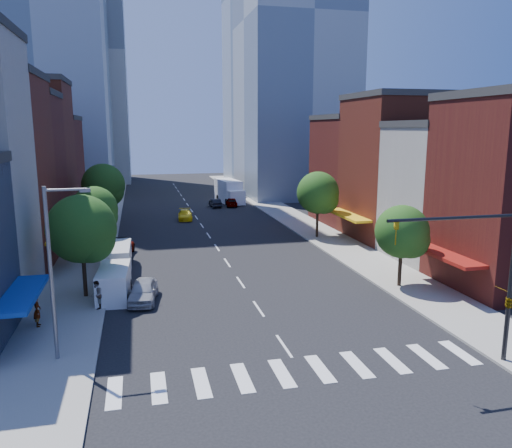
{
  "coord_description": "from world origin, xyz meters",
  "views": [
    {
      "loc": [
        -7.52,
        -24.91,
        11.91
      ],
      "look_at": [
        0.8,
        10.15,
        5.0
      ],
      "focal_mm": 35.0,
      "sensor_mm": 36.0,
      "label": 1
    }
  ],
  "objects_px": {
    "traffic_car_oncoming": "(215,203)",
    "parked_car_second": "(116,278)",
    "parked_car_third": "(120,250)",
    "cargo_van_near": "(114,283)",
    "parked_car_front": "(143,291)",
    "parked_car_rear": "(120,248)",
    "taxi": "(185,215)",
    "pedestrian_far": "(97,295)",
    "box_truck": "(229,192)",
    "pedestrian_near": "(37,311)",
    "traffic_car_far": "(232,202)",
    "cargo_van_far": "(117,259)"
  },
  "relations": [
    {
      "from": "cargo_van_far",
      "to": "traffic_car_far",
      "type": "distance_m",
      "value": 37.16
    },
    {
      "from": "parked_car_front",
      "to": "parked_car_second",
      "type": "bearing_deg",
      "value": 124.1
    },
    {
      "from": "parked_car_rear",
      "to": "traffic_car_far",
      "type": "relative_size",
      "value": 1.11
    },
    {
      "from": "cargo_van_near",
      "to": "pedestrian_near",
      "type": "bearing_deg",
      "value": -129.53
    },
    {
      "from": "parked_car_third",
      "to": "traffic_car_oncoming",
      "type": "xyz_separation_m",
      "value": [
        13.42,
        27.87,
        -0.03
      ]
    },
    {
      "from": "parked_car_rear",
      "to": "taxi",
      "type": "xyz_separation_m",
      "value": [
        7.89,
        17.42,
        -0.02
      ]
    },
    {
      "from": "parked_car_third",
      "to": "parked_car_front",
      "type": "bearing_deg",
      "value": -73.55
    },
    {
      "from": "pedestrian_far",
      "to": "pedestrian_near",
      "type": "bearing_deg",
      "value": -58.0
    },
    {
      "from": "parked_car_third",
      "to": "cargo_van_near",
      "type": "distance_m",
      "value": 12.11
    },
    {
      "from": "parked_car_front",
      "to": "cargo_van_far",
      "type": "height_order",
      "value": "cargo_van_far"
    },
    {
      "from": "traffic_car_far",
      "to": "pedestrian_far",
      "type": "height_order",
      "value": "pedestrian_far"
    },
    {
      "from": "box_truck",
      "to": "pedestrian_far",
      "type": "relative_size",
      "value": 4.8
    },
    {
      "from": "box_truck",
      "to": "taxi",
      "type": "bearing_deg",
      "value": -127.42
    },
    {
      "from": "cargo_van_near",
      "to": "traffic_car_far",
      "type": "height_order",
      "value": "cargo_van_near"
    },
    {
      "from": "parked_car_front",
      "to": "parked_car_third",
      "type": "height_order",
      "value": "parked_car_front"
    },
    {
      "from": "parked_car_second",
      "to": "parked_car_third",
      "type": "height_order",
      "value": "parked_car_third"
    },
    {
      "from": "traffic_car_oncoming",
      "to": "parked_car_second",
      "type": "bearing_deg",
      "value": 67.45
    },
    {
      "from": "parked_car_rear",
      "to": "taxi",
      "type": "bearing_deg",
      "value": 62.1
    },
    {
      "from": "cargo_van_near",
      "to": "box_truck",
      "type": "bearing_deg",
      "value": 72.73
    },
    {
      "from": "parked_car_third",
      "to": "traffic_car_far",
      "type": "distance_m",
      "value": 32.22
    },
    {
      "from": "box_truck",
      "to": "pedestrian_near",
      "type": "distance_m",
      "value": 53.33
    },
    {
      "from": "cargo_van_far",
      "to": "pedestrian_near",
      "type": "relative_size",
      "value": 2.91
    },
    {
      "from": "cargo_van_near",
      "to": "pedestrian_far",
      "type": "relative_size",
      "value": 2.72
    },
    {
      "from": "taxi",
      "to": "traffic_car_far",
      "type": "xyz_separation_m",
      "value": [
        8.12,
        9.93,
        0.05
      ]
    },
    {
      "from": "taxi",
      "to": "parked_car_front",
      "type": "bearing_deg",
      "value": -96.15
    },
    {
      "from": "parked_car_rear",
      "to": "traffic_car_far",
      "type": "height_order",
      "value": "traffic_car_far"
    },
    {
      "from": "parked_car_front",
      "to": "traffic_car_oncoming",
      "type": "relative_size",
      "value": 1.16
    },
    {
      "from": "parked_car_second",
      "to": "parked_car_third",
      "type": "xyz_separation_m",
      "value": [
        0.0,
        9.26,
        0.01
      ]
    },
    {
      "from": "parked_car_front",
      "to": "traffic_car_far",
      "type": "distance_m",
      "value": 43.6
    },
    {
      "from": "box_truck",
      "to": "traffic_car_oncoming",
      "type": "bearing_deg",
      "value": -130.42
    },
    {
      "from": "traffic_car_far",
      "to": "box_truck",
      "type": "bearing_deg",
      "value": -87.91
    },
    {
      "from": "cargo_van_near",
      "to": "box_truck",
      "type": "distance_m",
      "value": 47.43
    },
    {
      "from": "parked_car_third",
      "to": "traffic_car_oncoming",
      "type": "distance_m",
      "value": 30.94
    },
    {
      "from": "parked_car_rear",
      "to": "box_truck",
      "type": "distance_m",
      "value": 35.8
    },
    {
      "from": "pedestrian_near",
      "to": "parked_car_front",
      "type": "bearing_deg",
      "value": -68.27
    },
    {
      "from": "cargo_van_near",
      "to": "traffic_car_oncoming",
      "type": "bearing_deg",
      "value": 74.45
    },
    {
      "from": "cargo_van_near",
      "to": "pedestrian_near",
      "type": "height_order",
      "value": "cargo_van_near"
    },
    {
      "from": "parked_car_front",
      "to": "pedestrian_far",
      "type": "bearing_deg",
      "value": -151.64
    },
    {
      "from": "parked_car_rear",
      "to": "taxi",
      "type": "height_order",
      "value": "parked_car_rear"
    },
    {
      "from": "cargo_van_near",
      "to": "cargo_van_far",
      "type": "bearing_deg",
      "value": 92.98
    },
    {
      "from": "box_truck",
      "to": "parked_car_second",
      "type": "bearing_deg",
      "value": -118.19
    },
    {
      "from": "traffic_car_far",
      "to": "parked_car_third",
      "type": "bearing_deg",
      "value": 67.9
    },
    {
      "from": "pedestrian_near",
      "to": "pedestrian_far",
      "type": "bearing_deg",
      "value": -61.76
    },
    {
      "from": "parked_car_front",
      "to": "box_truck",
      "type": "height_order",
      "value": "box_truck"
    },
    {
      "from": "parked_car_third",
      "to": "traffic_car_oncoming",
      "type": "height_order",
      "value": "parked_car_third"
    },
    {
      "from": "parked_car_front",
      "to": "pedestrian_near",
      "type": "bearing_deg",
      "value": -143.49
    },
    {
      "from": "parked_car_third",
      "to": "pedestrian_far",
      "type": "height_order",
      "value": "pedestrian_far"
    },
    {
      "from": "parked_car_second",
      "to": "traffic_car_oncoming",
      "type": "relative_size",
      "value": 1.04
    },
    {
      "from": "parked_car_second",
      "to": "taxi",
      "type": "distance_m",
      "value": 28.4
    },
    {
      "from": "parked_car_third",
      "to": "taxi",
      "type": "distance_m",
      "value": 19.68
    }
  ]
}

